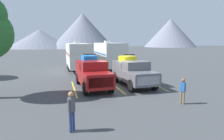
# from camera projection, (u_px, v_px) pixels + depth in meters

# --- Properties ---
(ground_plane) EXTENTS (240.00, 240.00, 0.00)m
(ground_plane) POSITION_uv_depth(u_px,v_px,m) (116.00, 87.00, 15.80)
(ground_plane) COLOR #3F4244
(pickup_truck_a) EXTENTS (2.31, 5.57, 2.66)m
(pickup_truck_a) POSITION_uv_depth(u_px,v_px,m) (92.00, 72.00, 15.55)
(pickup_truck_a) COLOR maroon
(pickup_truck_a) RESTS_ON ground
(pickup_truck_b) EXTENTS (2.36, 5.38, 2.56)m
(pickup_truck_b) POSITION_uv_depth(u_px,v_px,m) (132.00, 71.00, 16.37)
(pickup_truck_b) COLOR #595B60
(pickup_truck_b) RESTS_ON ground
(lot_stripe_a) EXTENTS (0.12, 5.50, 0.01)m
(lot_stripe_a) POSITION_uv_depth(u_px,v_px,m) (74.00, 89.00, 15.31)
(lot_stripe_a) COLOR gold
(lot_stripe_a) RESTS_ON ground
(lot_stripe_b) EXTENTS (0.12, 5.50, 0.01)m
(lot_stripe_b) POSITION_uv_depth(u_px,v_px,m) (115.00, 86.00, 16.17)
(lot_stripe_b) COLOR gold
(lot_stripe_b) RESTS_ON ground
(lot_stripe_c) EXTENTS (0.12, 5.50, 0.01)m
(lot_stripe_c) POSITION_uv_depth(u_px,v_px,m) (152.00, 84.00, 17.03)
(lot_stripe_c) COLOR gold
(lot_stripe_c) RESTS_ON ground
(camper_trailer_a) EXTENTS (2.68, 9.08, 3.68)m
(camper_trailer_a) POSITION_uv_depth(u_px,v_px,m) (78.00, 55.00, 24.84)
(camper_trailer_a) COLOR silver
(camper_trailer_a) RESTS_ON ground
(camper_trailer_b) EXTENTS (2.73, 8.68, 3.74)m
(camper_trailer_b) POSITION_uv_depth(u_px,v_px,m) (109.00, 54.00, 25.56)
(camper_trailer_b) COLOR silver
(camper_trailer_b) RESTS_ON ground
(person_a) EXTENTS (0.28, 0.29, 1.53)m
(person_a) POSITION_uv_depth(u_px,v_px,m) (183.00, 89.00, 11.45)
(person_a) COLOR #726047
(person_a) RESTS_ON ground
(person_b) EXTENTS (0.31, 0.32, 1.69)m
(person_b) POSITION_uv_depth(u_px,v_px,m) (72.00, 109.00, 7.92)
(person_b) COLOR navy
(person_b) RESTS_ON ground
(mountain_ridge) EXTENTS (141.89, 38.27, 17.68)m
(mountain_ridge) POSITION_uv_depth(u_px,v_px,m) (89.00, 34.00, 105.24)
(mountain_ridge) COLOR slate
(mountain_ridge) RESTS_ON ground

